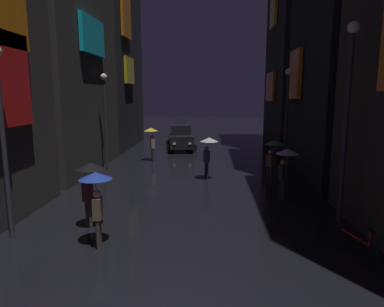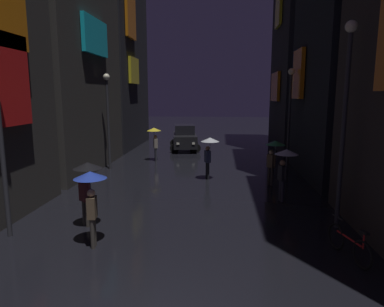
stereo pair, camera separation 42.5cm
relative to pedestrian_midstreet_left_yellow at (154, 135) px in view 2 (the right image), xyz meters
The scene contains 11 objects.
pedestrian_midstreet_left_yellow is the anchor object (origin of this frame).
pedestrian_foreground_right_green 8.61m from the pedestrian_midstreet_left_yellow, 39.55° to the right, with size 0.90×0.90×2.12m.
pedestrian_near_crossing_clear 5.87m from the pedestrian_midstreet_left_yellow, 51.75° to the right, with size 0.90×0.90×2.12m.
pedestrian_far_right_black 11.13m from the pedestrian_midstreet_left_yellow, 89.88° to the right, with size 0.90×0.90×2.12m.
pedestrian_foreground_left_blue 12.46m from the pedestrian_midstreet_left_yellow, 86.94° to the right, with size 0.90×0.90×2.12m.
pedestrian_midstreet_centre_clear 10.42m from the pedestrian_midstreet_left_yellow, 50.07° to the right, with size 0.90×0.90×2.12m.
bicycle_parked_at_storefront 14.77m from the pedestrian_midstreet_left_yellow, 59.22° to the right, with size 0.53×1.77×0.96m.
car_distant 4.86m from the pedestrian_midstreet_left_yellow, 72.75° to the left, with size 2.65×4.32×1.92m.
streetlamp_left_far 3.76m from the pedestrian_midstreet_left_yellow, 128.06° to the right, with size 0.36×0.36×5.31m.
streetlamp_right_far 8.38m from the pedestrian_midstreet_left_yellow, 14.29° to the right, with size 0.36×0.36×5.59m.
streetlamp_right_near 13.33m from the pedestrian_midstreet_left_yellow, 52.92° to the right, with size 0.36×0.36×6.32m.
Camera 2 is at (1.28, -5.18, 4.20)m, focal length 32.00 mm.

